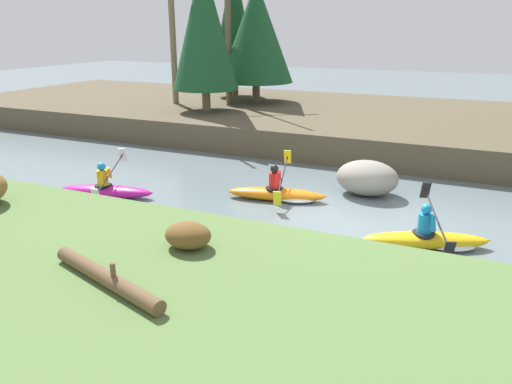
# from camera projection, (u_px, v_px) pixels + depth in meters

# --- Properties ---
(ground_plane) EXTENTS (90.00, 90.00, 0.00)m
(ground_plane) POSITION_uv_depth(u_px,v_px,m) (349.00, 224.00, 12.14)
(ground_plane) COLOR slate
(riverbank_near) EXTENTS (44.00, 8.00, 0.83)m
(riverbank_near) POSITION_uv_depth(u_px,v_px,m) (218.00, 375.00, 6.27)
(riverbank_near) COLOR #56753D
(riverbank_near) RESTS_ON ground
(riverbank_far) EXTENTS (44.00, 11.43, 1.04)m
(riverbank_far) POSITION_uv_depth(u_px,v_px,m) (412.00, 127.00, 21.12)
(riverbank_far) COLOR brown
(riverbank_far) RESTS_ON ground
(conifer_tree_far_left) EXTENTS (2.28, 2.28, 6.81)m
(conifer_tree_far_left) POSITION_uv_depth(u_px,v_px,m) (234.00, 17.00, 25.28)
(conifer_tree_far_left) COLOR brown
(conifer_tree_far_left) RESTS_ON riverbank_far
(conifer_tree_left) EXTENTS (2.80, 2.80, 6.21)m
(conifer_tree_left) POSITION_uv_depth(u_px,v_px,m) (204.00, 25.00, 20.75)
(conifer_tree_left) COLOR #7A664C
(conifer_tree_left) RESTS_ON riverbank_far
(conifer_tree_mid_left) EXTENTS (3.53, 3.53, 5.57)m
(conifer_tree_mid_left) POSITION_uv_depth(u_px,v_px,m) (256.00, 32.00, 23.42)
(conifer_tree_mid_left) COLOR brown
(conifer_tree_mid_left) RESTS_ON riverbank_far
(bare_tree_upstream) EXTENTS (3.85, 3.80, 7.00)m
(bare_tree_upstream) POSITION_uv_depth(u_px,v_px,m) (174.00, 31.00, 23.00)
(bare_tree_upstream) COLOR #7A664C
(bare_tree_upstream) RESTS_ON riverbank_far
(bare_tree_mid_upstream) EXTENTS (3.71, 3.67, 6.75)m
(bare_tree_mid_upstream) POSITION_uv_depth(u_px,v_px,m) (229.00, 34.00, 23.29)
(bare_tree_mid_upstream) COLOR brown
(bare_tree_mid_upstream) RESTS_ON riverbank_far
(shrub_clump_third) EXTENTS (0.85, 0.71, 0.46)m
(shrub_clump_third) POSITION_uv_depth(u_px,v_px,m) (188.00, 235.00, 8.83)
(shrub_clump_third) COLOR brown
(shrub_clump_third) RESTS_ON riverbank_near
(kayaker_lead) EXTENTS (2.73, 1.99, 1.20)m
(kayaker_lead) POSITION_uv_depth(u_px,v_px,m) (431.00, 239.00, 10.80)
(kayaker_lead) COLOR yellow
(kayaker_lead) RESTS_ON ground
(kayaker_middle) EXTENTS (2.79, 2.05, 1.20)m
(kayaker_middle) POSITION_uv_depth(u_px,v_px,m) (280.00, 193.00, 13.74)
(kayaker_middle) COLOR orange
(kayaker_middle) RESTS_ON ground
(kayaker_trailing) EXTENTS (2.77, 2.04, 1.20)m
(kayaker_trailing) POSITION_uv_depth(u_px,v_px,m) (106.00, 190.00, 13.98)
(kayaker_trailing) COLOR #C61999
(kayaker_trailing) RESTS_ON ground
(boulder_midstream) EXTENTS (1.75, 1.37, 0.99)m
(boulder_midstream) POSITION_uv_depth(u_px,v_px,m) (367.00, 178.00, 14.12)
(boulder_midstream) COLOR gray
(boulder_midstream) RESTS_ON ground
(driftwood_log) EXTENTS (2.54, 1.01, 0.44)m
(driftwood_log) POSITION_uv_depth(u_px,v_px,m) (107.00, 278.00, 7.55)
(driftwood_log) COLOR brown
(driftwood_log) RESTS_ON riverbank_near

